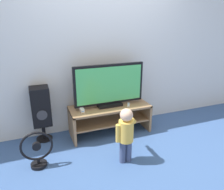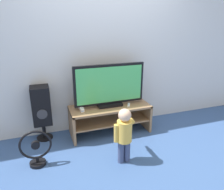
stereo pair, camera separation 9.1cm
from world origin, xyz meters
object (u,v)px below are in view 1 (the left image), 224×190
at_px(television, 109,86).
at_px(floor_fan, 37,151).
at_px(game_console, 81,109).
at_px(remote_primary, 128,105).
at_px(speaker_tower, 41,108).
at_px(child, 126,131).

relative_size(television, floor_fan, 2.29).
xyz_separation_m(game_console, floor_fan, (-0.68, -0.49, -0.25)).
height_order(remote_primary, speaker_tower, speaker_tower).
distance_m(television, child, 0.87).
height_order(game_console, child, child).
bearing_deg(floor_fan, remote_primary, 16.67).
relative_size(game_console, floor_fan, 0.39).
bearing_deg(television, child, -95.59).
height_order(remote_primary, child, child).
bearing_deg(remote_primary, child, -117.22).
bearing_deg(game_console, television, 3.58).
xyz_separation_m(television, remote_primary, (0.28, -0.10, -0.31)).
relative_size(remote_primary, child, 0.18).
relative_size(game_console, remote_primary, 1.42).
height_order(television, floor_fan, television).
bearing_deg(child, floor_fan, 164.89).
height_order(child, floor_fan, child).
height_order(television, child, television).
height_order(remote_primary, floor_fan, floor_fan).
relative_size(game_console, speaker_tower, 0.23).
relative_size(game_console, child, 0.26).
distance_m(remote_primary, speaker_tower, 1.31).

